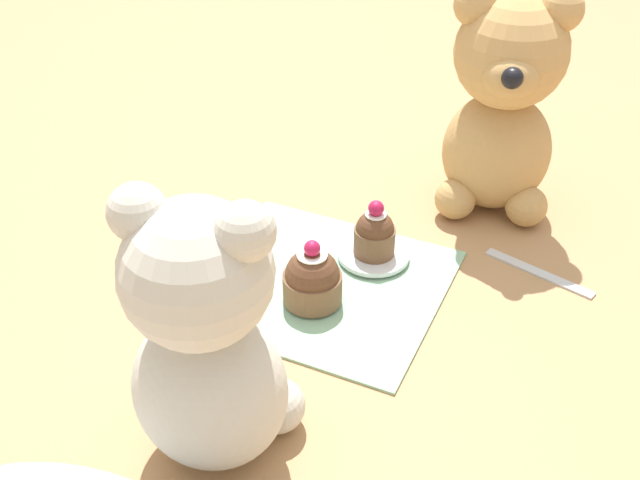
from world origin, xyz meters
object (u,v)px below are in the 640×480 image
object	(u,v)px
cupcake_near_tan_bear	(375,234)
teaspoon	(539,272)
teddy_bear_tan	(504,104)
cupcake_near_cream_bear	(312,280)
teddy_bear_cream	(207,340)
saucer_plate	(374,254)

from	to	relation	value
cupcake_near_tan_bear	teaspoon	size ratio (longest dim) A/B	0.53
teddy_bear_tan	teaspoon	xyz separation A→B (m)	(-0.08, 0.11, -0.13)
teddy_bear_tan	teaspoon	bearing A→B (deg)	-67.31
teddy_bear_tan	cupcake_near_tan_bear	xyz separation A→B (m)	(0.08, 0.16, -0.10)
cupcake_near_cream_bear	cupcake_near_tan_bear	bearing A→B (deg)	-107.55
cupcake_near_cream_bear	teaspoon	world-z (taller)	cupcake_near_cream_bear
teddy_bear_cream	teaspoon	size ratio (longest dim) A/B	1.98
cupcake_near_tan_bear	teaspoon	bearing A→B (deg)	-162.83
teddy_bear_tan	cupcake_near_cream_bear	distance (m)	0.30
saucer_plate	teaspoon	bearing A→B (deg)	-162.83
teddy_bear_cream	teddy_bear_tan	distance (m)	0.46
cupcake_near_cream_bear	saucer_plate	xyz separation A→B (m)	(-0.03, -0.09, -0.02)
teaspoon	saucer_plate	bearing A→B (deg)	-147.60
cupcake_near_cream_bear	cupcake_near_tan_bear	distance (m)	0.10
cupcake_near_tan_bear	teddy_bear_cream	bearing A→B (deg)	85.46
teddy_bear_cream	saucer_plate	distance (m)	0.30
teddy_bear_tan	cupcake_near_tan_bear	world-z (taller)	teddy_bear_tan
teddy_bear_tan	cupcake_near_cream_bear	world-z (taller)	teddy_bear_tan
saucer_plate	cupcake_near_tan_bear	size ratio (longest dim) A/B	1.19
cupcake_near_tan_bear	teaspoon	world-z (taller)	cupcake_near_tan_bear
saucer_plate	cupcake_near_tan_bear	world-z (taller)	cupcake_near_tan_bear
cupcake_near_tan_bear	teddy_bear_tan	bearing A→B (deg)	-117.17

